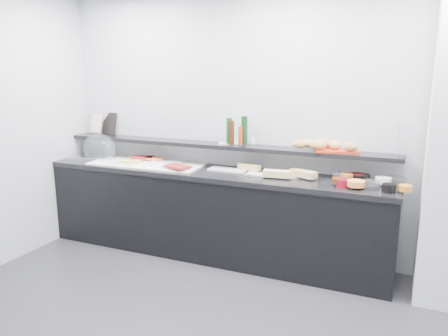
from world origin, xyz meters
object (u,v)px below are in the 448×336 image
at_px(cloche_base, 92,157).
at_px(bread_tray, 337,150).
at_px(condiment_tray, 230,143).
at_px(framed_print, 109,123).
at_px(carafe, 403,140).
at_px(sandwich_plate_mid, 263,175).

height_order(cloche_base, bread_tray, bread_tray).
bearing_deg(condiment_tray, cloche_base, 167.92).
relative_size(framed_print, condiment_tray, 1.13).
height_order(cloche_base, condiment_tray, condiment_tray).
distance_m(framed_print, condiment_tray, 1.58).
height_order(bread_tray, carafe, carafe).
distance_m(condiment_tray, carafe, 1.65).
height_order(framed_print, carafe, carafe).
bearing_deg(framed_print, condiment_tray, 11.63).
xyz_separation_m(cloche_base, sandwich_plate_mid, (2.06, 0.00, -0.01)).
bearing_deg(bread_tray, carafe, -19.63).
bearing_deg(framed_print, bread_tray, 12.71).
distance_m(bread_tray, carafe, 0.58).
bearing_deg(bread_tray, cloche_base, 170.04).
xyz_separation_m(condiment_tray, carafe, (1.64, -0.05, 0.14)).
distance_m(sandwich_plate_mid, condiment_tray, 0.54).
bearing_deg(bread_tray, condiment_tray, 165.78).
relative_size(framed_print, bread_tray, 0.67).
height_order(condiment_tray, carafe, carafe).
bearing_deg(condiment_tray, sandwich_plate_mid, -44.80).
bearing_deg(sandwich_plate_mid, condiment_tray, 146.89).
bearing_deg(framed_print, cloche_base, -87.51).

